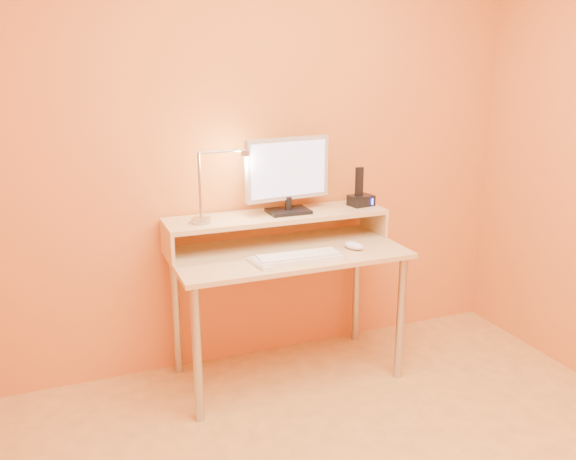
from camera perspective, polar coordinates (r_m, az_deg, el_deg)
name	(u,v)px	position (r m, az deg, el deg)	size (l,w,h in m)	color
wall_back	(266,141)	(3.25, -2.17, 8.60)	(3.00, 0.04, 2.50)	orange
desk_leg_fl	(197,355)	(2.85, -8.73, -11.82)	(0.04, 0.04, 0.69)	#A9A9B2
desk_leg_fr	(401,319)	(3.24, 10.79, -8.38)	(0.04, 0.04, 0.69)	#A9A9B2
desk_leg_bl	(176,314)	(3.29, -10.73, -7.95)	(0.04, 0.04, 0.69)	#A9A9B2
desk_leg_br	(356,286)	(3.63, 6.60, -5.42)	(0.04, 0.04, 0.69)	#A9A9B2
desk_lower	(287,253)	(3.08, -0.07, -2.19)	(1.20, 0.60, 0.03)	#D6AD7D
shelf_riser_left	(167,242)	(3.04, -11.55, -1.17)	(0.02, 0.30, 0.14)	#D6AD7D
shelf_riser_right	(373,220)	(3.43, 8.22, 0.97)	(0.02, 0.30, 0.14)	#D6AD7D
desk_shelf	(277,216)	(3.17, -1.07, 1.35)	(1.20, 0.30, 0.03)	#D6AD7D
monitor_foot	(288,211)	(3.18, 0.04, 1.84)	(0.22, 0.16, 0.02)	black
monitor_neck	(288,203)	(3.17, 0.04, 2.61)	(0.04, 0.04, 0.07)	black
monitor_panel	(288,169)	(3.15, -0.03, 5.93)	(0.48, 0.04, 0.33)	#B6B6B9
monitor_back	(286,168)	(3.17, -0.19, 6.00)	(0.44, 0.01, 0.28)	black
monitor_screen	(289,169)	(3.13, 0.09, 5.87)	(0.44, 0.00, 0.29)	#B3B9D7
lamp_base	(201,220)	(3.02, -8.36, 0.92)	(0.10, 0.10, 0.03)	#A9A9B2
lamp_post	(200,186)	(2.98, -8.50, 4.22)	(0.01, 0.01, 0.33)	#A9A9B2
lamp_arm	(222,151)	(2.98, -6.36, 7.53)	(0.01, 0.01, 0.24)	#A9A9B2
lamp_head	(245,153)	(3.01, -4.13, 7.40)	(0.04, 0.04, 0.03)	#A9A9B2
lamp_bulb	(245,156)	(3.01, -4.13, 7.09)	(0.03, 0.03, 0.00)	#FFEAC6
phone_dock	(361,200)	(3.36, 7.04, 2.85)	(0.13, 0.10, 0.06)	black
phone_handset	(359,181)	(3.33, 6.88, 4.67)	(0.04, 0.03, 0.16)	black
phone_led	(372,202)	(3.34, 8.14, 2.72)	(0.01, 0.00, 0.04)	#1C3EF1
keyboard	(298,258)	(2.92, 1.02, -2.73)	(0.43, 0.14, 0.02)	white
mouse	(354,246)	(3.11, 6.36, -1.50)	(0.07, 0.12, 0.04)	silver
remote_control	(259,264)	(2.85, -2.80, -3.27)	(0.05, 0.18, 0.02)	white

